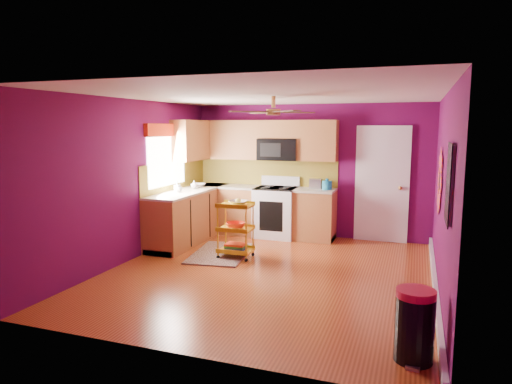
% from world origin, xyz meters
% --- Properties ---
extents(ground, '(5.00, 5.00, 0.00)m').
position_xyz_m(ground, '(0.00, 0.00, 0.00)').
color(ground, maroon).
rests_on(ground, ground).
extents(room_envelope, '(4.54, 5.04, 2.52)m').
position_xyz_m(room_envelope, '(0.03, 0.00, 1.63)').
color(room_envelope, '#5A0A45').
rests_on(room_envelope, ground).
extents(lower_cabinets, '(2.81, 2.31, 0.94)m').
position_xyz_m(lower_cabinets, '(-1.35, 1.82, 0.43)').
color(lower_cabinets, brown).
rests_on(lower_cabinets, ground).
extents(electric_range, '(0.76, 0.66, 1.13)m').
position_xyz_m(electric_range, '(-0.55, 2.17, 0.48)').
color(electric_range, white).
rests_on(electric_range, ground).
extents(upper_cabinetry, '(2.80, 2.30, 1.26)m').
position_xyz_m(upper_cabinetry, '(-1.24, 2.17, 1.80)').
color(upper_cabinetry, brown).
rests_on(upper_cabinetry, ground).
extents(left_window, '(0.08, 1.35, 1.08)m').
position_xyz_m(left_window, '(-2.22, 1.05, 1.74)').
color(left_window, white).
rests_on(left_window, ground).
extents(panel_door, '(0.95, 0.11, 2.15)m').
position_xyz_m(panel_door, '(1.35, 2.47, 1.02)').
color(panel_door, white).
rests_on(panel_door, ground).
extents(right_wall_art, '(0.04, 2.74, 1.04)m').
position_xyz_m(right_wall_art, '(2.23, -0.34, 1.44)').
color(right_wall_art, black).
rests_on(right_wall_art, ground).
extents(ceiling_fan, '(1.01, 1.01, 0.26)m').
position_xyz_m(ceiling_fan, '(0.00, 0.20, 2.29)').
color(ceiling_fan, '#BF8C3F').
rests_on(ceiling_fan, ground).
extents(shag_rug, '(1.04, 1.49, 0.02)m').
position_xyz_m(shag_rug, '(-1.05, 0.70, 0.01)').
color(shag_rug, black).
rests_on(shag_rug, ground).
extents(rolling_cart, '(0.54, 0.39, 0.96)m').
position_xyz_m(rolling_cart, '(-0.73, 0.59, 0.49)').
color(rolling_cart, gold).
rests_on(rolling_cart, ground).
extents(trash_can, '(0.39, 0.41, 0.66)m').
position_xyz_m(trash_can, '(1.98, -1.90, 0.33)').
color(trash_can, black).
rests_on(trash_can, ground).
extents(teal_kettle, '(0.18, 0.18, 0.21)m').
position_xyz_m(teal_kettle, '(0.40, 2.22, 1.02)').
color(teal_kettle, teal).
rests_on(teal_kettle, lower_cabinets).
extents(toaster, '(0.22, 0.15, 0.18)m').
position_xyz_m(toaster, '(0.17, 2.32, 1.03)').
color(toaster, beige).
rests_on(toaster, lower_cabinets).
extents(soap_bottle_a, '(0.09, 0.09, 0.19)m').
position_xyz_m(soap_bottle_a, '(-2.03, 1.04, 1.04)').
color(soap_bottle_a, '#EA3F72').
rests_on(soap_bottle_a, lower_cabinets).
extents(soap_bottle_b, '(0.12, 0.12, 0.15)m').
position_xyz_m(soap_bottle_b, '(-1.95, 1.53, 1.02)').
color(soap_bottle_b, white).
rests_on(soap_bottle_b, lower_cabinets).
extents(counter_dish, '(0.27, 0.27, 0.07)m').
position_xyz_m(counter_dish, '(-1.98, 1.76, 0.97)').
color(counter_dish, white).
rests_on(counter_dish, lower_cabinets).
extents(counter_cup, '(0.12, 0.12, 0.10)m').
position_xyz_m(counter_cup, '(-1.98, 1.01, 0.99)').
color(counter_cup, white).
rests_on(counter_cup, lower_cabinets).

